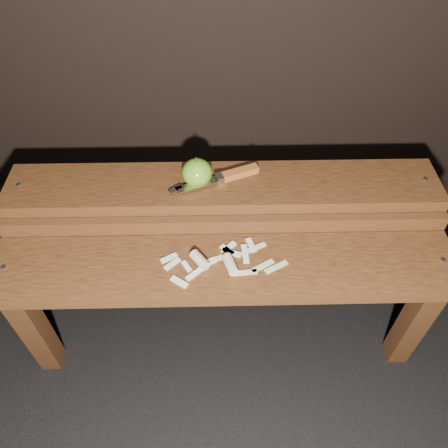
{
  "coord_description": "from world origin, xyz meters",
  "views": [
    {
      "loc": [
        -0.02,
        -0.72,
        1.31
      ],
      "look_at": [
        0.0,
        0.06,
        0.45
      ],
      "focal_mm": 35.0,
      "sensor_mm": 36.0,
      "label": 1
    }
  ],
  "objects_px": {
    "bench_rear_tier": "(223,205)",
    "knife": "(229,176)",
    "apple": "(197,172)",
    "bench_front_tier": "(225,282)"
  },
  "relations": [
    {
      "from": "bench_front_tier",
      "to": "apple",
      "type": "xyz_separation_m",
      "value": [
        -0.07,
        0.23,
        0.18
      ]
    },
    {
      "from": "bench_rear_tier",
      "to": "knife",
      "type": "bearing_deg",
      "value": 48.86
    },
    {
      "from": "apple",
      "to": "knife",
      "type": "xyz_separation_m",
      "value": [
        0.09,
        0.01,
        -0.03
      ]
    },
    {
      "from": "bench_front_tier",
      "to": "apple",
      "type": "distance_m",
      "value": 0.3
    },
    {
      "from": "bench_rear_tier",
      "to": "knife",
      "type": "height_order",
      "value": "knife"
    },
    {
      "from": "knife",
      "to": "apple",
      "type": "bearing_deg",
      "value": -170.57
    },
    {
      "from": "apple",
      "to": "knife",
      "type": "relative_size",
      "value": 0.34
    },
    {
      "from": "apple",
      "to": "knife",
      "type": "distance_m",
      "value": 0.09
    },
    {
      "from": "bench_front_tier",
      "to": "knife",
      "type": "relative_size",
      "value": 4.82
    },
    {
      "from": "bench_front_tier",
      "to": "bench_rear_tier",
      "type": "xyz_separation_m",
      "value": [
        0.0,
        0.23,
        0.06
      ]
    }
  ]
}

